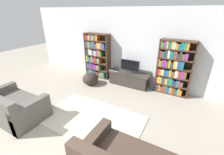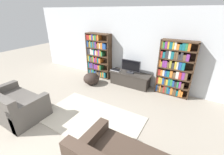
% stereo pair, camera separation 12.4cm
% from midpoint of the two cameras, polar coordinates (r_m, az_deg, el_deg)
% --- Properties ---
extents(wall_back, '(8.80, 0.06, 2.60)m').
position_cam_midpoint_polar(wall_back, '(5.39, 6.42, 11.37)').
color(wall_back, silver).
rests_on(wall_back, ground_plane).
extents(bookshelf_left, '(1.02, 0.30, 1.72)m').
position_cam_midpoint_polar(bookshelf_left, '(5.98, -6.54, 8.19)').
color(bookshelf_left, '#422D1E').
rests_on(bookshelf_left, ground_plane).
extents(bookshelf_right, '(1.02, 0.30, 1.72)m').
position_cam_midpoint_polar(bookshelf_right, '(4.97, 21.51, 3.36)').
color(bookshelf_right, '#422D1E').
rests_on(bookshelf_right, ground_plane).
extents(tv_stand, '(1.45, 0.50, 0.47)m').
position_cam_midpoint_polar(tv_stand, '(5.41, 5.88, -0.46)').
color(tv_stand, '#332D28').
rests_on(tv_stand, ground_plane).
extents(television, '(0.69, 0.16, 0.47)m').
position_cam_midpoint_polar(television, '(5.23, 6.13, 4.36)').
color(television, '#2D2D33').
rests_on(television, tv_stand).
extents(laptop, '(0.36, 0.21, 0.03)m').
position_cam_midpoint_polar(laptop, '(5.51, 0.33, 2.93)').
color(laptop, silver).
rests_on(laptop, tv_stand).
extents(area_rug, '(2.50, 1.50, 0.02)m').
position_cam_midpoint_polar(area_rug, '(3.92, -8.67, -15.31)').
color(area_rug, beige).
rests_on(area_rug, ground_plane).
extents(couch_left_sectional, '(1.56, 0.94, 0.82)m').
position_cam_midpoint_polar(couch_left_sectional, '(4.56, -34.13, -9.36)').
color(couch_left_sectional, '#56514C').
rests_on(couch_left_sectional, ground_plane).
extents(beanbag_ottoman, '(0.57, 0.57, 0.42)m').
position_cam_midpoint_polar(beanbag_ottoman, '(5.51, -8.86, -0.50)').
color(beanbag_ottoman, '#2D231E').
rests_on(beanbag_ottoman, ground_plane).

